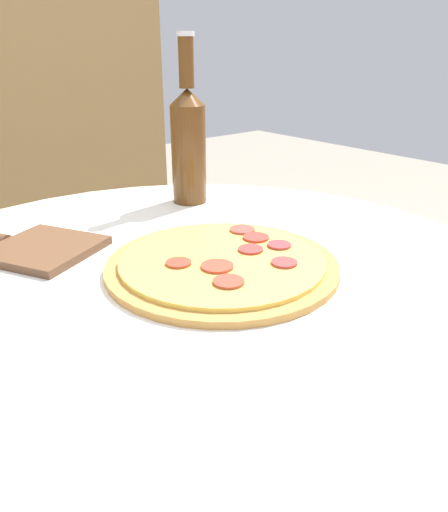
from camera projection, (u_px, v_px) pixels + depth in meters
name	position (u px, v px, depth m)	size (l,w,h in m)	color
table	(192.00, 399.00, 0.70)	(0.93, 0.93, 0.73)	silver
pizza	(224.00, 264.00, 0.66)	(0.31, 0.31, 0.02)	#B77F3D
beer_bottle	(188.00, 141.00, 0.90)	(0.06, 0.06, 0.29)	#563314
pizza_paddle	(31.00, 247.00, 0.72)	(0.18, 0.25, 0.02)	brown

